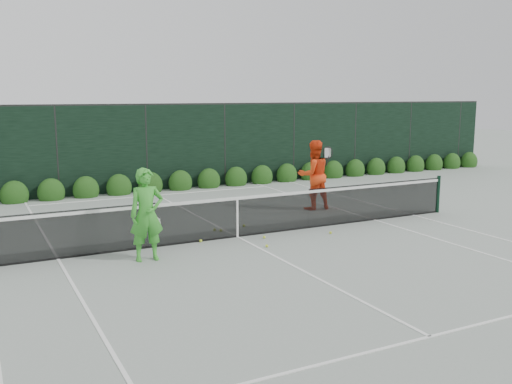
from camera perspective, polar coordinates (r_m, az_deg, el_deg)
name	(u,v)px	position (r m, az deg, el deg)	size (l,w,h in m)	color
ground	(237,237)	(13.71, -1.87, -4.52)	(80.00, 80.00, 0.00)	gray
tennis_net	(236,215)	(13.57, -1.98, -2.36)	(12.90, 0.10, 1.07)	black
player_woman	(147,215)	(11.83, -10.87, -2.24)	(0.72, 0.49, 1.91)	green
player_man	(314,175)	(16.91, 5.78, 1.71)	(1.05, 0.85, 2.05)	#F64014
court_lines	(237,237)	(13.70, -1.87, -4.50)	(11.03, 23.83, 0.01)	white
windscreen_fence	(296,192)	(11.05, 4.07, 0.01)	(32.00, 21.07, 3.06)	black
hedge_row	(150,185)	(20.24, -10.51, 0.66)	(31.66, 0.65, 0.94)	#13360E
tennis_balls	(249,234)	(13.83, -0.73, -4.25)	(3.19, 2.08, 0.07)	#CAE031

